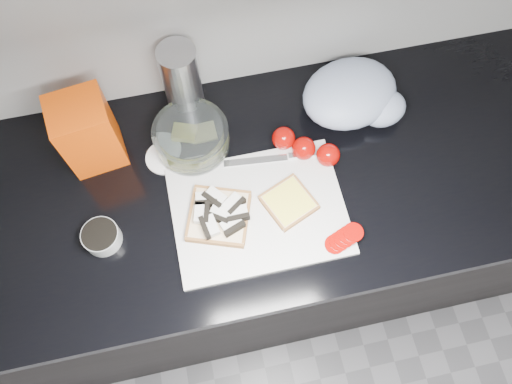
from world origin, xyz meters
The scene contains 14 objects.
base_cabinet centered at (0.00, 1.20, 0.43)m, with size 3.50×0.60×0.86m, color black.
countertop centered at (0.00, 1.20, 0.88)m, with size 3.50×0.64×0.04m, color black.
cutting_board centered at (0.03, 1.11, 0.91)m, with size 0.40×0.30×0.01m, color silver.
bread_left centered at (-0.06, 1.12, 0.93)m, with size 0.18×0.18×0.04m.
bread_right centered at (0.10, 1.11, 0.92)m, with size 0.14×0.14×0.02m.
tomato_slices centered at (0.20, 1.00, 0.92)m, with size 0.10×0.07×0.02m.
knife centered at (0.12, 1.23, 0.92)m, with size 0.23×0.04×0.01m.
seed_tub centered at (-0.33, 1.12, 0.92)m, with size 0.08×0.08×0.04m.
tub_lid centered at (-0.16, 1.30, 0.90)m, with size 0.09×0.09×0.01m, color white.
glass_bowl centered at (-0.09, 1.32, 0.94)m, with size 0.18×0.18×0.08m.
bread_bag centered at (-0.32, 1.35, 1.00)m, with size 0.13×0.12×0.20m, color #F24004.
steel_canister centered at (-0.08, 1.44, 1.01)m, with size 0.09×0.09×0.22m, color silver.
grocery_bag centered at (0.33, 1.35, 0.95)m, with size 0.29×0.25×0.11m.
whole_tomatoes centered at (0.18, 1.24, 0.93)m, with size 0.15×0.13×0.06m.
Camera 1 is at (-0.06, 0.70, 1.99)m, focal length 35.00 mm.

